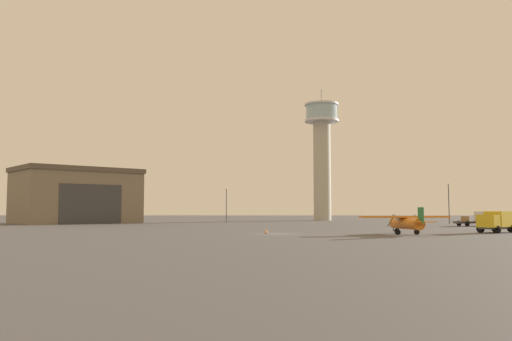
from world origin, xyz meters
name	(u,v)px	position (x,y,z in m)	size (l,w,h in m)	color
ground_plane	(275,234)	(0.00, 0.00, 0.00)	(400.00, 400.00, 0.00)	#545456
control_tower	(322,148)	(14.62, 78.03, 19.93)	(9.37, 9.37, 36.36)	#B2AD9E
hangar	(76,196)	(-42.57, 48.63, 6.00)	(29.81, 29.07, 11.96)	#7A6B56
airplane_orange	(407,222)	(15.63, -2.12, 1.52)	(11.05, 8.64, 3.25)	orange
truck_flatbed_white	(477,219)	(37.35, 30.59, 1.28)	(7.13, 4.55, 2.63)	#38383D
truck_box_yellow	(497,221)	(28.83, 3.54, 1.55)	(5.90, 5.37, 2.76)	#38383D
light_post_west	(226,202)	(-9.96, 53.48, 4.76)	(0.44, 0.44, 7.90)	#38383D
light_post_east	(449,199)	(36.70, 43.01, 5.06)	(0.44, 0.44, 8.46)	#38383D
traffic_cone_near_left	(266,231)	(-1.09, 0.88, 0.33)	(0.36, 0.36, 0.68)	black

